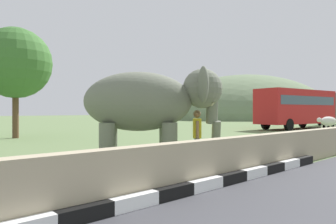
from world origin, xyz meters
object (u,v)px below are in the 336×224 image
object	(u,v)px
elephant	(151,103)
cow_near	(328,122)
person_handler	(197,134)
bus_red	(296,106)

from	to	relation	value
elephant	cow_near	xyz separation A→B (m)	(17.78, 1.77, -0.99)
elephant	cow_near	bearing A→B (deg)	5.70
person_handler	bus_red	bearing A→B (deg)	17.91
bus_red	cow_near	distance (m)	6.13
cow_near	person_handler	bearing A→B (deg)	-171.72
person_handler	cow_near	xyz separation A→B (m)	(16.51, 2.40, -0.06)
person_handler	bus_red	xyz separation A→B (m)	(20.72, 6.69, 1.15)
elephant	cow_near	world-z (taller)	elephant
elephant	person_handler	bearing A→B (deg)	-26.49
elephant	bus_red	xyz separation A→B (m)	(21.98, 6.06, 0.22)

